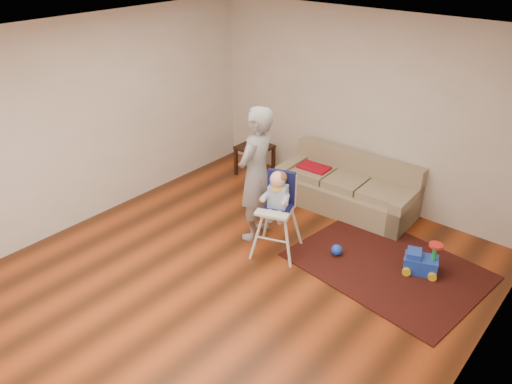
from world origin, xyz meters
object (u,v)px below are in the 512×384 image
Objects in this scene: adult at (256,175)px; high_chair at (277,214)px; sofa at (346,184)px; side_table at (255,160)px; toy_ball at (337,250)px; ride_on_toy at (422,257)px.

high_chair is at bearing 66.24° from adult.
sofa reaches higher than side_table.
side_table is 2.27m from high_chair.
sofa reaches higher than toy_ball.
adult reaches higher than ride_on_toy.
sofa is 1.69m from ride_on_toy.
side_table is 1.19× the size of ride_on_toy.
adult is (-0.44, 0.13, 0.35)m from high_chair.
high_chair is at bearing -95.30° from sofa.
sofa is at bearing 116.55° from toy_ball.
side_table is 2.55m from toy_ball.
side_table is (-1.72, 0.01, -0.13)m from sofa.
adult is at bearing -166.28° from toy_ball.
adult is at bearing -113.03° from sofa.
side_table reaches higher than toy_ball.
side_table is at bearing 116.60° from high_chair.
toy_ball is at bearing 179.35° from ride_on_toy.
adult is (-0.52, -1.38, 0.51)m from sofa.
high_chair is at bearing -42.87° from side_table.
adult is (-1.08, -0.26, 0.80)m from toy_ball.
sofa reaches higher than ride_on_toy.
side_table is at bearing -146.30° from adult.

